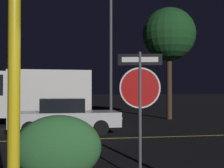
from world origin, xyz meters
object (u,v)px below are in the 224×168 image
object	(u,v)px
street_lamp	(111,21)
tree_0	(169,35)
delivery_truck	(21,93)
yellow_pole_left	(14,99)
stop_sign	(140,90)
passing_car_2	(65,116)
hedge_bush_2	(59,148)

from	to	relation	value
street_lamp	tree_0	bearing A→B (deg)	17.43
delivery_truck	street_lamp	world-z (taller)	street_lamp
yellow_pole_left	delivery_truck	world-z (taller)	yellow_pole_left
yellow_pole_left	tree_0	world-z (taller)	tree_0
stop_sign	delivery_truck	xyz separation A→B (m)	(-3.36, 10.92, -0.15)
passing_car_2	street_lamp	xyz separation A→B (m)	(2.63, 4.07, 4.84)
yellow_pole_left	street_lamp	bearing A→B (deg)	75.32
yellow_pole_left	tree_0	bearing A→B (deg)	63.17
stop_sign	hedge_bush_2	world-z (taller)	stop_sign
hedge_bush_2	delivery_truck	world-z (taller)	delivery_truck
stop_sign	hedge_bush_2	bearing A→B (deg)	-175.45
hedge_bush_2	delivery_truck	distance (m)	10.88
passing_car_2	tree_0	world-z (taller)	tree_0
passing_car_2	stop_sign	bearing A→B (deg)	10.12
passing_car_2	street_lamp	world-z (taller)	street_lamp
yellow_pole_left	tree_0	xyz separation A→B (m)	(7.29, 14.42, 3.50)
yellow_pole_left	street_lamp	xyz separation A→B (m)	(3.46, 13.22, 3.91)
yellow_pole_left	stop_sign	bearing A→B (deg)	47.19
yellow_pole_left	delivery_truck	bearing A→B (deg)	95.61
delivery_truck	street_lamp	bearing A→B (deg)	-90.16
yellow_pole_left	hedge_bush_2	xyz separation A→B (m)	(0.52, 2.47, -1.01)
stop_sign	passing_car_2	world-z (taller)	stop_sign
hedge_bush_2	yellow_pole_left	bearing A→B (deg)	-101.88
stop_sign	tree_0	distance (m)	13.68
delivery_truck	tree_0	bearing A→B (deg)	-82.53
passing_car_2	delivery_truck	distance (m)	4.62
hedge_bush_2	street_lamp	size ratio (longest dim) A/B	0.21
hedge_bush_2	tree_0	world-z (taller)	tree_0
yellow_pole_left	passing_car_2	bearing A→B (deg)	84.80
yellow_pole_left	street_lamp	distance (m)	14.21
stop_sign	street_lamp	xyz separation A→B (m)	(1.39, 10.98, 3.79)
delivery_truck	tree_0	world-z (taller)	tree_0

